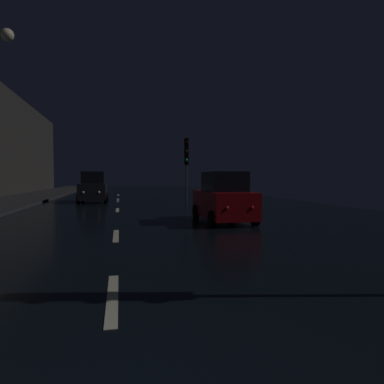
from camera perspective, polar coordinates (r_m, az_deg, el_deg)
ground at (r=26.65m, az=-12.05°, el=-1.40°), size 26.78×84.00×0.02m
sidewalk_left at (r=27.62m, az=-27.14°, el=-1.30°), size 4.40×84.00×0.15m
lane_centerline at (r=20.54m, az=-12.11°, el=-2.47°), size 0.16×31.76×0.01m
traffic_light_far_right at (r=25.28m, az=-0.92°, el=5.93°), size 0.35×0.48×4.56m
car_approaching_headlights at (r=25.48m, az=-15.86°, el=0.62°), size 1.96×4.25×2.14m
car_parked_right_near at (r=13.63m, az=5.17°, el=-1.14°), size 1.79×3.88×1.96m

